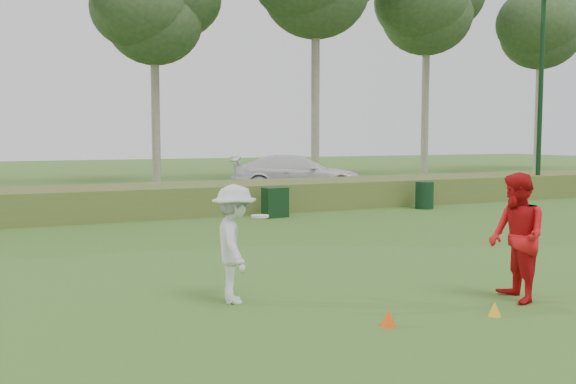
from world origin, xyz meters
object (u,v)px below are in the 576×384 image
cone_orange (388,318)px  trash_bin (424,195)px  lamp_post (542,54)px  car_right (297,174)px  cone_yellow (495,309)px  player_red (517,237)px  utility_cabinet (275,202)px  player_white (235,244)px

cone_orange → trash_bin: bearing=51.7°
lamp_post → cone_orange: (-14.89, -12.05, -5.48)m
trash_bin → car_right: bearing=105.1°
lamp_post → cone_yellow: (-13.30, -12.24, -5.50)m
player_red → trash_bin: bearing=167.0°
utility_cabinet → cone_yellow: bearing=-104.9°
cone_orange → utility_cabinet: bearing=74.1°
lamp_post → cone_yellow: lamp_post is taller
player_red → utility_cabinet: 10.53m
player_white → player_red: bearing=-101.1°
trash_bin → player_red: bearing=-120.2°
utility_cabinet → car_right: car_right is taller
player_white → trash_bin: 13.34m
player_white → car_right: bearing=-15.9°
player_white → utility_cabinet: 9.91m
utility_cabinet → car_right: bearing=52.4°
trash_bin → cone_yellow: bearing=-122.3°
player_white → cone_yellow: 3.74m
player_red → cone_orange: 2.58m
lamp_post → utility_cabinet: size_ratio=9.10×
car_right → player_white: bearing=175.1°
player_red → cone_yellow: player_red is taller
player_red → cone_orange: size_ratio=8.39×
utility_cabinet → cone_orange: bearing=-113.1°
cone_orange → player_white: bearing=125.2°
player_red → cone_orange: bearing=-65.8°
lamp_post → player_white: bearing=-148.2°
cone_yellow → trash_bin: 13.05m
cone_orange → cone_yellow: size_ratio=1.16×
trash_bin → utility_cabinet: bearing=-179.6°
player_white → player_red: 4.15m
cone_orange → car_right: (6.84, 17.21, 0.74)m
cone_orange → cone_yellow: 1.60m
player_red → utility_cabinet: player_red is taller
player_white → trash_bin: size_ratio=1.91×
cone_yellow → trash_bin: size_ratio=0.21×
car_right → cone_orange: bearing=-178.3°
lamp_post → player_red: bearing=-136.7°
lamp_post → player_red: size_ratio=4.28×
player_white → car_right: player_white is taller
cone_yellow → utility_cabinet: 11.10m
utility_cabinet → car_right: size_ratio=0.16×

